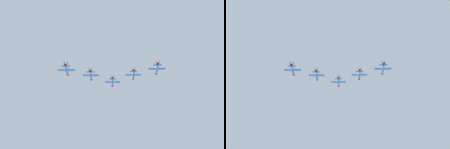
# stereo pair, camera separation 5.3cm
# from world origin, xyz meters

# --- Properties ---
(jet_lead) EXTENTS (10.18, 15.51, 3.40)m
(jet_lead) POSITION_xyz_m (28.11, 9.67, 109.91)
(jet_lead) COLOR white
(jet_left_wingman) EXTENTS (10.16, 15.44, 3.39)m
(jet_left_wingman) POSITION_xyz_m (34.82, 28.63, 108.21)
(jet_left_wingman) COLOR white
(jet_right_wingman) EXTENTS (10.01, 15.30, 3.34)m
(jet_right_wingman) POSITION_xyz_m (10.47, 19.35, 108.39)
(jet_right_wingman) COLOR white
(jet_left_outer) EXTENTS (10.33, 15.74, 3.45)m
(jet_left_outer) POSITION_xyz_m (41.54, 47.59, 105.12)
(jet_left_outer) COLOR white
(jet_right_outer) EXTENTS (10.37, 15.89, 3.46)m
(jet_right_outer) POSITION_xyz_m (-7.16, 29.04, 105.59)
(jet_right_outer) COLOR white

